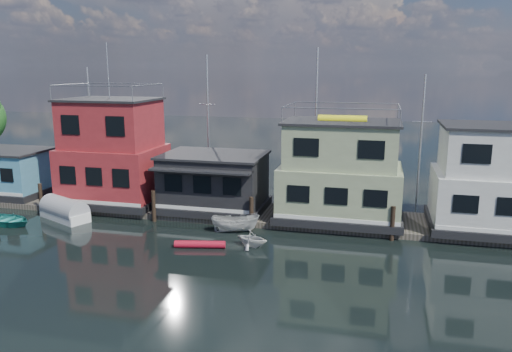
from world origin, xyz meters
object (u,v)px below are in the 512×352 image
(houseboat_blue, at_px, (8,172))
(houseboat_dark, at_px, (214,182))
(dinghy_white, at_px, (252,238))
(dinghy_teal, at_px, (8,220))
(red_kayak, at_px, (200,244))
(motorboat, at_px, (235,223))
(houseboat_red, at_px, (113,154))
(houseboat_white, at_px, (501,181))
(houseboat_green, at_px, (340,173))
(tarp_runabout, at_px, (65,211))

(houseboat_blue, bearing_deg, houseboat_dark, -0.06)
(houseboat_blue, bearing_deg, dinghy_white, -15.21)
(dinghy_teal, height_order, red_kayak, dinghy_teal)
(motorboat, bearing_deg, houseboat_red, 58.92)
(dinghy_teal, height_order, motorboat, motorboat)
(houseboat_red, height_order, dinghy_white, houseboat_red)
(houseboat_white, bearing_deg, houseboat_green, 180.00)
(houseboat_dark, xyz_separation_m, tarp_runabout, (-9.86, -3.81, -1.80))
(houseboat_white, bearing_deg, houseboat_blue, -180.00)
(houseboat_white, xyz_separation_m, dinghy_teal, (-31.80, -5.91, -3.17))
(houseboat_white, bearing_deg, houseboat_dark, -179.94)
(red_kayak, distance_m, motorboat, 3.50)
(dinghy_white, bearing_deg, red_kayak, 123.41)
(houseboat_green, relative_size, motorboat, 2.66)
(houseboat_dark, xyz_separation_m, red_kayak, (1.39, -6.89, -2.19))
(houseboat_red, relative_size, houseboat_dark, 1.60)
(dinghy_teal, relative_size, red_kayak, 1.18)
(houseboat_red, bearing_deg, dinghy_white, -25.71)
(houseboat_dark, relative_size, dinghy_white, 3.60)
(houseboat_blue, bearing_deg, tarp_runabout, -26.63)
(houseboat_blue, height_order, houseboat_dark, houseboat_dark)
(houseboat_red, distance_m, tarp_runabout, 5.50)
(red_kayak, bearing_deg, dinghy_teal, 164.18)
(houseboat_green, bearing_deg, houseboat_blue, -180.00)
(dinghy_teal, bearing_deg, houseboat_dark, -55.23)
(houseboat_blue, height_order, dinghy_teal, houseboat_blue)
(red_kayak, xyz_separation_m, dinghy_white, (2.94, 0.97, 0.32))
(red_kayak, relative_size, dinghy_white, 1.48)
(houseboat_green, distance_m, tarp_runabout, 19.47)
(houseboat_red, xyz_separation_m, dinghy_teal, (-4.80, -5.91, -3.73))
(houseboat_dark, relative_size, houseboat_white, 0.88)
(houseboat_blue, height_order, houseboat_green, houseboat_green)
(red_kayak, xyz_separation_m, tarp_runabout, (-11.25, 3.08, 0.39))
(houseboat_blue, distance_m, dinghy_white, 22.69)
(houseboat_green, height_order, dinghy_white, houseboat_green)
(houseboat_dark, bearing_deg, red_kayak, -78.58)
(houseboat_blue, distance_m, houseboat_red, 9.69)
(houseboat_blue, xyz_separation_m, houseboat_green, (26.50, 0.00, 1.34))
(houseboat_white, distance_m, red_kayak, 19.20)
(houseboat_blue, distance_m, houseboat_dark, 17.50)
(houseboat_red, relative_size, houseboat_white, 1.41)
(houseboat_blue, xyz_separation_m, houseboat_red, (9.50, 0.00, 1.90))
(houseboat_red, height_order, red_kayak, houseboat_red)
(houseboat_dark, distance_m, dinghy_white, 7.57)
(dinghy_white, bearing_deg, tarp_runabout, 96.66)
(houseboat_blue, distance_m, houseboat_green, 26.53)
(houseboat_red, relative_size, dinghy_teal, 3.33)
(houseboat_red, relative_size, red_kayak, 3.91)
(houseboat_blue, bearing_deg, houseboat_red, 0.00)
(houseboat_blue, height_order, houseboat_white, houseboat_white)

